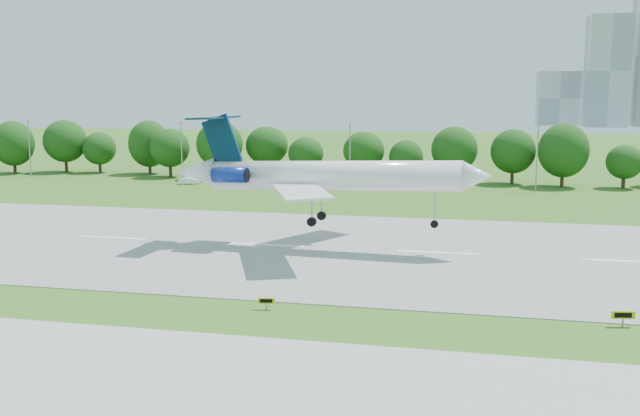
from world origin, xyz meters
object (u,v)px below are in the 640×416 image
(service_vehicle_a, at_px, (189,181))
(airliner, at_px, (318,174))
(taxi_sign_left, at_px, (267,301))
(service_vehicle_b, at_px, (251,186))

(service_vehicle_a, bearing_deg, airliner, -165.36)
(taxi_sign_left, bearing_deg, airliner, 82.86)
(service_vehicle_a, bearing_deg, service_vehicle_b, -126.96)
(taxi_sign_left, xyz_separation_m, service_vehicle_a, (-39.52, 78.21, -0.05))
(airliner, xyz_separation_m, service_vehicle_a, (-38.38, 53.52, -7.94))
(airliner, height_order, service_vehicle_a, airliner)
(taxi_sign_left, relative_size, service_vehicle_b, 0.42)
(taxi_sign_left, relative_size, service_vehicle_a, 0.34)
(taxi_sign_left, xyz_separation_m, service_vehicle_b, (-25.10, 74.09, -0.16))
(airliner, distance_m, service_vehicle_b, 55.49)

